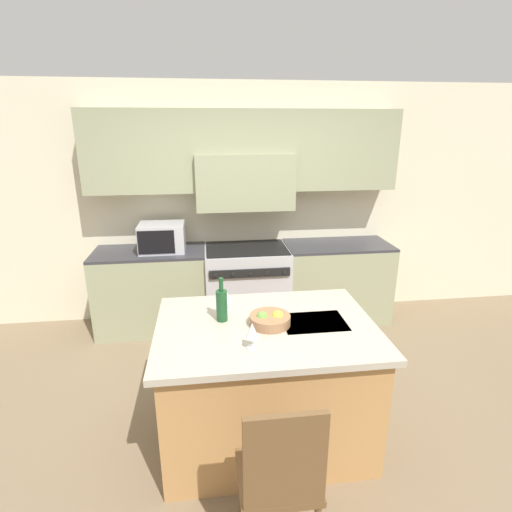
% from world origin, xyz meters
% --- Properties ---
extents(ground_plane, '(10.00, 10.00, 0.00)m').
position_xyz_m(ground_plane, '(0.00, 0.00, 0.00)').
color(ground_plane, '#7A664C').
extents(back_cabinetry, '(10.00, 0.46, 2.70)m').
position_xyz_m(back_cabinetry, '(0.00, 2.02, 1.59)').
color(back_cabinetry, beige).
rests_on(back_cabinetry, ground_plane).
extents(back_counter, '(3.35, 0.62, 0.93)m').
position_xyz_m(back_counter, '(-0.00, 1.77, 0.46)').
color(back_counter, gray).
rests_on(back_counter, ground_plane).
extents(range_stove, '(0.93, 0.70, 0.93)m').
position_xyz_m(range_stove, '(0.00, 1.75, 0.47)').
color(range_stove, '#B7B7BC').
rests_on(range_stove, ground_plane).
extents(microwave, '(0.48, 0.39, 0.30)m').
position_xyz_m(microwave, '(-0.92, 1.77, 1.08)').
color(microwave, '#B7B7BC').
rests_on(microwave, back_counter).
extents(kitchen_island, '(1.51, 1.09, 0.93)m').
position_xyz_m(kitchen_island, '(-0.06, -0.06, 0.47)').
color(kitchen_island, '#B7844C').
rests_on(kitchen_island, ground_plane).
extents(island_chair, '(0.42, 0.40, 1.01)m').
position_xyz_m(island_chair, '(-0.12, -0.96, 0.56)').
color(island_chair, brown).
rests_on(island_chair, ground_plane).
extents(wine_bottle, '(0.08, 0.08, 0.32)m').
position_xyz_m(wine_bottle, '(-0.35, 0.04, 1.05)').
color(wine_bottle, '#194723').
rests_on(wine_bottle, kitchen_island).
extents(wine_glass_near, '(0.08, 0.08, 0.17)m').
position_xyz_m(wine_glass_near, '(-0.19, -0.35, 1.04)').
color(wine_glass_near, white).
rests_on(wine_glass_near, kitchen_island).
extents(wine_glass_far, '(0.08, 0.08, 0.17)m').
position_xyz_m(wine_glass_far, '(-0.31, 0.19, 1.04)').
color(wine_glass_far, white).
rests_on(wine_glass_far, kitchen_island).
extents(fruit_bowl, '(0.28, 0.28, 0.10)m').
position_xyz_m(fruit_bowl, '(-0.03, -0.06, 0.97)').
color(fruit_bowl, '#996B47').
rests_on(fruit_bowl, kitchen_island).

